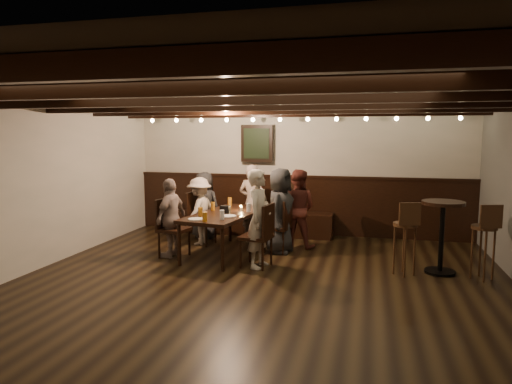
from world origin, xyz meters
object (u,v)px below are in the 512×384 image
(chair_right_near, at_px, (278,236))
(person_right_near, at_px, (280,211))
(dining_table, at_px, (227,216))
(person_bench_right, at_px, (297,208))
(chair_left_far, at_px, (173,239))
(person_bench_left, at_px, (205,205))
(chair_right_far, at_px, (257,248))
(chair_left_near, at_px, (201,228))
(person_left_far, at_px, (171,218))
(person_left_near, at_px, (200,211))
(person_right_far, at_px, (259,219))
(bar_stool_right, at_px, (483,251))
(bar_stool_left, at_px, (405,248))
(person_bench_centre, at_px, (252,203))
(high_top_table, at_px, (442,226))

(chair_right_near, relative_size, person_right_near, 0.63)
(dining_table, distance_m, person_right_near, 0.88)
(person_bench_right, height_order, person_right_near, person_right_near)
(chair_left_far, distance_m, person_bench_left, 1.40)
(chair_right_far, bearing_deg, dining_table, 57.98)
(chair_left_near, relative_size, person_left_far, 0.74)
(person_left_near, distance_m, person_right_far, 1.75)
(dining_table, relative_size, person_right_near, 1.38)
(dining_table, height_order, person_bench_right, person_bench_right)
(dining_table, bearing_deg, person_right_near, 30.96)
(chair_left_near, distance_m, person_right_near, 1.53)
(chair_right_far, xyz_separation_m, person_left_far, (-1.45, 0.22, 0.34))
(person_bench_left, height_order, person_right_near, person_right_near)
(person_right_far, height_order, bar_stool_right, person_right_far)
(chair_left_near, xyz_separation_m, chair_right_far, (1.29, -1.11, 0.00))
(chair_right_far, distance_m, bar_stool_left, 2.06)
(dining_table, xyz_separation_m, person_bench_right, (1.02, 0.76, 0.04))
(chair_left_far, xyz_separation_m, chair_right_near, (1.56, 0.67, -0.02))
(dining_table, bearing_deg, person_bench_centre, 90.00)
(high_top_table, bearing_deg, chair_right_far, -173.07)
(chair_left_near, relative_size, chair_right_far, 0.99)
(person_bench_centre, height_order, high_top_table, person_bench_centre)
(chair_left_far, xyz_separation_m, person_bench_centre, (0.94, 1.38, 0.41))
(chair_right_far, height_order, person_bench_right, person_bench_right)
(chair_right_near, bearing_deg, person_right_near, -90.00)
(chair_right_far, relative_size, person_bench_left, 0.75)
(high_top_table, xyz_separation_m, bar_stool_right, (0.50, -0.16, -0.28))
(chair_left_near, xyz_separation_m, person_left_far, (-0.16, -0.89, 0.34))
(chair_right_far, xyz_separation_m, bar_stool_left, (2.06, 0.10, 0.10))
(person_bench_left, distance_m, person_right_far, 2.13)
(chair_left_near, relative_size, person_bench_left, 0.74)
(person_bench_centre, height_order, bar_stool_left, person_bench_centre)
(chair_left_far, relative_size, high_top_table, 0.91)
(dining_table, xyz_separation_m, chair_right_far, (0.64, -0.55, -0.34))
(chair_right_near, xyz_separation_m, bar_stool_left, (1.92, -0.79, 0.12))
(person_left_near, height_order, person_right_far, person_right_far)
(dining_table, bearing_deg, chair_right_far, -32.02)
(bar_stool_right, bearing_deg, chair_left_near, 152.63)
(person_bench_centre, height_order, person_left_far, person_bench_centre)
(person_bench_right, bearing_deg, person_bench_left, -0.00)
(chair_right_near, xyz_separation_m, bar_stool_right, (2.92, -0.74, 0.12))
(person_bench_centre, bearing_deg, person_left_far, 63.43)
(person_left_far, bearing_deg, chair_left_near, 178.06)
(chair_right_near, relative_size, bar_stool_left, 0.84)
(bar_stool_left, bearing_deg, person_left_near, 148.25)
(person_bench_centre, bearing_deg, bar_stool_left, 158.32)
(person_right_far, height_order, high_top_table, person_right_far)
(person_bench_left, xyz_separation_m, person_left_near, (0.08, -0.47, -0.03))
(person_bench_left, height_order, person_right_far, person_right_far)
(chair_left_near, bearing_deg, chair_right_near, 90.00)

